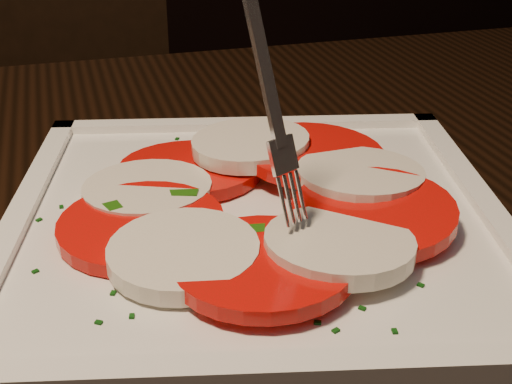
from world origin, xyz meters
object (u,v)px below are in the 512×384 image
Objects in this scene: table at (334,334)px; plate at (256,225)px; chair at (54,111)px; fork at (259,79)px.

plate is at bearing -171.49° from table.
table is 4.15× the size of plate.
table is 0.12m from plate.
fork is (0.08, -0.89, 0.33)m from chair.
plate is (-0.06, -0.01, 0.11)m from table.
fork is (-0.07, -0.03, 0.21)m from table.
plate reaches higher than table.
table is 8.48× the size of fork.
chair is 6.38× the size of fork.
chair is 0.90m from plate.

